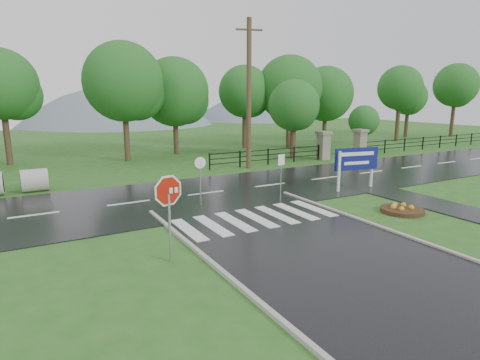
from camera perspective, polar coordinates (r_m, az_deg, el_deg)
ground at (r=12.93m, az=14.19°, el=-11.28°), size 120.00×120.00×0.00m
main_road at (r=20.92m, az=-4.85°, el=-1.99°), size 90.00×8.00×0.04m
walkway at (r=21.56m, az=23.47°, el=-2.53°), size 2.20×11.00×0.04m
crosswalk at (r=16.64m, az=2.32°, el=-5.41°), size 6.50×2.80×0.02m
pillar_west at (r=32.72m, az=11.78°, el=4.94°), size 1.00×1.00×2.24m
pillar_east at (r=35.46m, az=16.70°, el=5.21°), size 1.00×1.00×2.24m
fence_west at (r=29.63m, az=4.02°, el=3.57°), size 9.58×0.08×1.20m
fence_east at (r=43.83m, az=26.58°, el=5.07°), size 20.58×0.08×1.20m
hills at (r=77.25m, az=-19.36°, el=-4.20°), size 102.00×48.00×48.00m
treeline at (r=34.21m, az=-13.07°, el=3.19°), size 83.20×5.20×10.00m
stop_sign at (r=12.13m, az=-10.12°, el=-2.66°), size 1.25×0.32×2.89m
estate_billboard at (r=22.37m, az=16.23°, el=2.61°), size 2.59×0.56×2.30m
flower_bed at (r=18.96m, az=22.09°, el=-3.88°), size 1.84×1.84×0.37m
reg_sign_small at (r=20.63m, az=5.87°, el=2.01°), size 0.46×0.12×2.09m
reg_sign_round at (r=18.45m, az=-5.66°, el=0.70°), size 0.53×0.09×2.28m
utility_pole_east at (r=27.86m, az=1.27°, el=12.11°), size 1.75×0.60×10.04m
entrance_tree_left at (r=32.48m, az=7.67°, el=10.43°), size 4.04×4.04×6.28m
entrance_tree_right at (r=37.69m, az=17.20°, el=8.05°), size 2.68×2.68×4.18m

